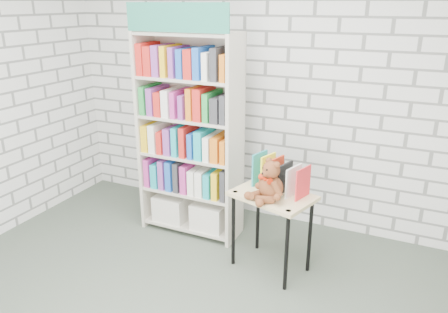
% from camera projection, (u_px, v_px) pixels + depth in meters
% --- Properties ---
extents(room_shell, '(4.52, 4.02, 2.81)m').
position_uv_depth(room_shell, '(154.00, 84.00, 2.63)').
color(room_shell, silver).
rests_on(room_shell, ground).
extents(bookshelf, '(1.00, 0.39, 2.25)m').
position_uv_depth(bookshelf, '(190.00, 135.00, 4.25)').
color(bookshelf, beige).
rests_on(bookshelf, ground).
extents(display_table, '(0.77, 0.63, 0.72)m').
position_uv_depth(display_table, '(272.00, 205.00, 3.72)').
color(display_table, '#D6BF80').
rests_on(display_table, ground).
extents(table_books, '(0.50, 0.33, 0.28)m').
position_uv_depth(table_books, '(281.00, 175.00, 3.72)').
color(table_books, teal).
rests_on(table_books, display_table).
extents(teddy_bear, '(0.33, 0.32, 0.34)m').
position_uv_depth(teddy_bear, '(269.00, 184.00, 3.55)').
color(teddy_bear, maroon).
rests_on(teddy_bear, display_table).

